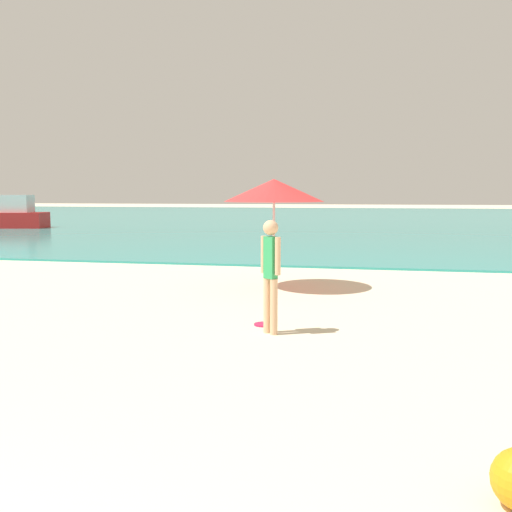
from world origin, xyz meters
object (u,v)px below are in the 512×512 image
(frisbee, at_px, (264,324))
(beach_umbrella, at_px, (274,190))
(person_standing, at_px, (271,270))
(boat_near, at_px, (1,216))

(frisbee, distance_m, beach_umbrella, 3.82)
(person_standing, bearing_deg, beach_umbrella, 136.48)
(frisbee, xyz_separation_m, boat_near, (-18.27, 19.56, 0.66))
(person_standing, relative_size, boat_near, 0.29)
(person_standing, xyz_separation_m, beach_umbrella, (-0.58, 3.71, 1.09))
(frisbee, bearing_deg, beach_umbrella, 96.99)
(person_standing, distance_m, beach_umbrella, 3.91)
(person_standing, relative_size, beach_umbrella, 0.71)
(person_standing, xyz_separation_m, boat_near, (-18.46, 20.02, -0.22))
(boat_near, height_order, beach_umbrella, beach_umbrella)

